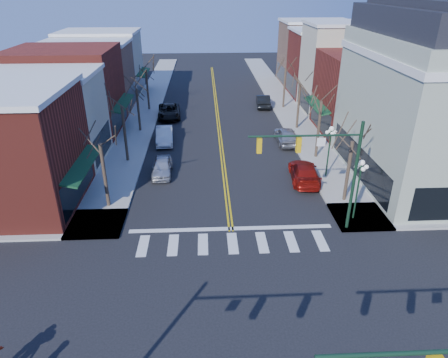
{
  "coord_description": "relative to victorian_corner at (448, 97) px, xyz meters",
  "views": [
    {
      "loc": [
        -1.52,
        -13.75,
        14.18
      ],
      "look_at": [
        -0.37,
        9.37,
        2.8
      ],
      "focal_mm": 32.0,
      "sensor_mm": 36.0,
      "label": 1
    }
  ],
  "objects": [
    {
      "name": "ground",
      "position": [
        -16.5,
        -14.5,
        -6.66
      ],
      "size": [
        160.0,
        160.0,
        0.0
      ],
      "primitive_type": "plane",
      "color": "black",
      "rests_on": "ground"
    },
    {
      "name": "sidewalk_left",
      "position": [
        -25.25,
        5.5,
        -6.58
      ],
      "size": [
        3.5,
        70.0,
        0.15
      ],
      "primitive_type": "cube",
      "color": "#9E9B93",
      "rests_on": "ground"
    },
    {
      "name": "sidewalk_right",
      "position": [
        -7.75,
        5.5,
        -6.58
      ],
      "size": [
        3.5,
        70.0,
        0.15
      ],
      "primitive_type": "cube",
      "color": "#9E9B93",
      "rests_on": "ground"
    },
    {
      "name": "bldg_left_stucco_a",
      "position": [
        -32.0,
        5.0,
        -2.91
      ],
      "size": [
        10.0,
        7.0,
        7.5
      ],
      "primitive_type": "cube",
      "color": "beige",
      "rests_on": "ground"
    },
    {
      "name": "bldg_left_brick_b",
      "position": [
        -32.0,
        13.0,
        -2.41
      ],
      "size": [
        10.0,
        9.0,
        8.5
      ],
      "primitive_type": "cube",
      "color": "maroon",
      "rests_on": "ground"
    },
    {
      "name": "bldg_left_tan",
      "position": [
        -32.0,
        21.25,
        -2.76
      ],
      "size": [
        10.0,
        7.5,
        7.8
      ],
      "primitive_type": "cube",
      "color": "#936A51",
      "rests_on": "ground"
    },
    {
      "name": "bldg_left_stucco_b",
      "position": [
        -32.0,
        29.0,
        -2.56
      ],
      "size": [
        10.0,
        8.0,
        8.2
      ],
      "primitive_type": "cube",
      "color": "beige",
      "rests_on": "ground"
    },
    {
      "name": "bldg_right_brick_a",
      "position": [
        -1.0,
        11.25,
        -2.66
      ],
      "size": [
        10.0,
        8.5,
        8.0
      ],
      "primitive_type": "cube",
      "color": "maroon",
      "rests_on": "ground"
    },
    {
      "name": "bldg_right_stucco",
      "position": [
        -1.0,
        19.0,
        -1.66
      ],
      "size": [
        10.0,
        7.0,
        10.0
      ],
      "primitive_type": "cube",
      "color": "beige",
      "rests_on": "ground"
    },
    {
      "name": "bldg_right_brick_b",
      "position": [
        -1.0,
        26.5,
        -2.41
      ],
      "size": [
        10.0,
        8.0,
        8.5
      ],
      "primitive_type": "cube",
      "color": "maroon",
      "rests_on": "ground"
    },
    {
      "name": "bldg_right_tan",
      "position": [
        -1.0,
        34.5,
        -2.16
      ],
      "size": [
        10.0,
        8.0,
        9.0
      ],
      "primitive_type": "cube",
      "color": "#936A51",
      "rests_on": "ground"
    },
    {
      "name": "victorian_corner",
      "position": [
        0.0,
        0.0,
        0.0
      ],
      "size": [
        12.25,
        14.25,
        13.3
      ],
      "color": "#A1AC94",
      "rests_on": "ground"
    },
    {
      "name": "traffic_mast_far_right",
      "position": [
        -10.95,
        -7.1,
        -1.95
      ],
      "size": [
        6.6,
        0.28,
        7.2
      ],
      "color": "#14331E",
      "rests_on": "ground"
    },
    {
      "name": "lamppost_corner",
      "position": [
        -8.3,
        -6.0,
        -3.7
      ],
      "size": [
        0.36,
        0.36,
        4.33
      ],
      "color": "#14331E",
      "rests_on": "ground"
    },
    {
      "name": "lamppost_midblock",
      "position": [
        -8.3,
        0.5,
        -3.7
      ],
      "size": [
        0.36,
        0.36,
        4.33
      ],
      "color": "#14331E",
      "rests_on": "ground"
    },
    {
      "name": "tree_left_a",
      "position": [
        -24.9,
        -3.5,
        -4.28
      ],
      "size": [
        0.24,
        0.24,
        4.76
      ],
      "primitive_type": "cylinder",
      "color": "#382B21",
      "rests_on": "ground"
    },
    {
      "name": "tree_left_b",
      "position": [
        -24.9,
        4.5,
        -4.14
      ],
      "size": [
        0.24,
        0.24,
        5.04
      ],
      "primitive_type": "cylinder",
      "color": "#382B21",
      "rests_on": "ground"
    },
    {
      "name": "tree_left_c",
      "position": [
        -24.9,
        12.5,
        -4.38
      ],
      "size": [
        0.24,
        0.24,
        4.55
      ],
      "primitive_type": "cylinder",
      "color": "#382B21",
      "rests_on": "ground"
    },
    {
      "name": "tree_left_d",
      "position": [
        -24.9,
        20.5,
        -4.21
      ],
      "size": [
        0.24,
        0.24,
        4.9
      ],
      "primitive_type": "cylinder",
      "color": "#382B21",
      "rests_on": "ground"
    },
    {
      "name": "tree_right_a",
      "position": [
        -8.1,
        -3.5,
        -4.35
      ],
      "size": [
        0.24,
        0.24,
        4.62
      ],
      "primitive_type": "cylinder",
      "color": "#382B21",
      "rests_on": "ground"
    },
    {
      "name": "tree_right_b",
      "position": [
        -8.1,
        4.5,
        -4.07
      ],
      "size": [
        0.24,
        0.24,
        5.18
      ],
      "primitive_type": "cylinder",
      "color": "#382B21",
      "rests_on": "ground"
    },
    {
      "name": "tree_right_c",
      "position": [
        -8.1,
        12.5,
        -4.24
      ],
      "size": [
        0.24,
        0.24,
        4.83
      ],
      "primitive_type": "cylinder",
      "color": "#382B21",
      "rests_on": "ground"
    },
    {
      "name": "tree_right_d",
      "position": [
        -8.1,
        20.5,
        -4.17
      ],
      "size": [
        0.24,
        0.24,
        4.97
      ],
      "primitive_type": "cylinder",
      "color": "#382B21",
      "rests_on": "ground"
    },
    {
      "name": "car_left_near",
      "position": [
        -21.6,
        1.68,
        -5.98
      ],
      "size": [
        1.67,
        3.98,
        1.35
      ],
      "primitive_type": "imported",
      "rotation": [
        0.0,
        0.0,
        0.02
      ],
      "color": "#BABABF",
      "rests_on": "ground"
    },
    {
      "name": "car_left_mid",
      "position": [
        -22.02,
        9.01,
        -5.91
      ],
      "size": [
        1.93,
        4.65,
        1.49
      ],
      "primitive_type": "imported",
      "rotation": [
        0.0,
        0.0,
        0.08
      ],
      "color": "silver",
      "rests_on": "ground"
    },
    {
      "name": "car_left_far",
      "position": [
        -22.17,
        17.27,
        -5.91
      ],
      "size": [
        2.86,
        5.55,
        1.5
      ],
      "primitive_type": "imported",
      "rotation": [
        0.0,
        0.0,
        0.07
      ],
      "color": "black",
      "rests_on": "ground"
    },
    {
      "name": "car_right_near",
      "position": [
        -10.24,
        -0.03,
        -5.91
      ],
      "size": [
        2.52,
        5.29,
        1.49
      ],
      "primitive_type": "imported",
      "rotation": [
        0.0,
        0.0,
        3.05
      ],
      "color": "maroon",
      "rests_on": "ground"
    },
    {
      "name": "car_right_mid",
      "position": [
        -10.1,
        8.28,
        -5.86
      ],
      "size": [
        1.91,
        4.69,
        1.59
      ],
      "primitive_type": "imported",
      "rotation": [
        0.0,
        0.0,
        3.15
      ],
      "color": "#A2A3A6",
      "rests_on": "ground"
    },
    {
      "name": "car_right_far",
      "position": [
        -10.57,
        21.28,
        -5.89
      ],
      "size": [
        1.96,
        4.74,
        1.52
      ],
      "primitive_type": "imported",
      "rotation": [
        0.0,
        0.0,
        3.07
      ],
      "color": "black",
      "rests_on": "ground"
    }
  ]
}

